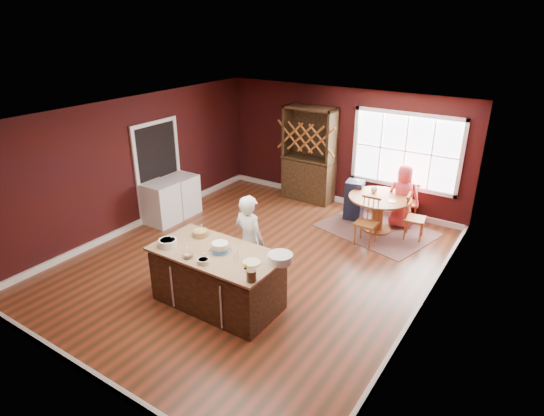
{
  "coord_description": "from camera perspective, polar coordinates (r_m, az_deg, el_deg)",
  "views": [
    {
      "loc": [
        4.25,
        -5.89,
        4.18
      ],
      "look_at": [
        0.24,
        0.22,
        1.05
      ],
      "focal_mm": 30.0,
      "sensor_mm": 36.0,
      "label": 1
    }
  ],
  "objects": [
    {
      "name": "chair_south",
      "position": [
        8.98,
        11.76,
        -1.66
      ],
      "size": [
        0.41,
        0.39,
        0.96
      ],
      "primitive_type": null,
      "rotation": [
        0.0,
        0.0,
        0.01
      ],
      "color": "brown",
      "rests_on": "ground"
    },
    {
      "name": "dining_table",
      "position": [
        9.59,
        13.29,
        0.19
      ],
      "size": [
        1.26,
        1.26,
        0.75
      ],
      "color": "brown",
      "rests_on": "ground"
    },
    {
      "name": "window",
      "position": [
        10.12,
        16.41,
        6.88
      ],
      "size": [
        2.36,
        0.1,
        1.66
      ],
      "primitive_type": null,
      "color": "white",
      "rests_on": "room_shell"
    },
    {
      "name": "high_chair",
      "position": [
        10.08,
        10.25,
        1.1
      ],
      "size": [
        0.43,
        0.43,
        0.91
      ],
      "primitive_type": null,
      "rotation": [
        0.0,
        0.0,
        0.19
      ],
      "color": "black",
      "rests_on": "ground"
    },
    {
      "name": "rug",
      "position": [
        9.8,
        13.01,
        -2.66
      ],
      "size": [
        2.49,
        2.14,
        0.01
      ],
      "primitive_type": "cube",
      "rotation": [
        0.0,
        0.0,
        -0.24
      ],
      "color": "brown",
      "rests_on": "ground"
    },
    {
      "name": "drinking_glass",
      "position": [
        6.54,
        -4.61,
        -6.01
      ],
      "size": [
        0.08,
        0.08,
        0.16
      ],
      "primitive_type": "cylinder",
      "color": "silver",
      "rests_on": "kitchen_island"
    },
    {
      "name": "baker",
      "position": [
        7.38,
        -2.86,
        -4.16
      ],
      "size": [
        0.62,
        0.44,
        1.59
      ],
      "primitive_type": "imported",
      "rotation": [
        0.0,
        0.0,
        3.04
      ],
      "color": "silver",
      "rests_on": "ground"
    },
    {
      "name": "stoneware_crock",
      "position": [
        6.07,
        -2.61,
        -8.47
      ],
      "size": [
        0.13,
        0.13,
        0.16
      ],
      "primitive_type": "cylinder",
      "color": "#492F18",
      "rests_on": "kitchen_island"
    },
    {
      "name": "kitchen_island",
      "position": [
        7.09,
        -6.84,
        -8.86
      ],
      "size": [
        1.99,
        1.04,
        0.92
      ],
      "color": "black",
      "rests_on": "ground"
    },
    {
      "name": "layer_cake",
      "position": [
        6.81,
        -6.53,
        -4.9
      ],
      "size": [
        0.35,
        0.35,
        0.14
      ],
      "primitive_type": null,
      "color": "white",
      "rests_on": "kitchen_island"
    },
    {
      "name": "doorway",
      "position": [
        10.21,
        -14.06,
        4.48
      ],
      "size": [
        0.08,
        1.26,
        2.13
      ],
      "primitive_type": null,
      "color": "white",
      "rests_on": "room_shell"
    },
    {
      "name": "toddler",
      "position": [
        10.04,
        10.16,
        3.21
      ],
      "size": [
        0.18,
        0.14,
        0.26
      ],
      "primitive_type": null,
      "color": "#8CA5BF",
      "rests_on": "high_chair"
    },
    {
      "name": "bowl_blue",
      "position": [
        7.11,
        -12.95,
        -4.28
      ],
      "size": [
        0.28,
        0.28,
        0.11
      ],
      "primitive_type": "cylinder",
      "color": "white",
      "rests_on": "kitchen_island"
    },
    {
      "name": "washer",
      "position": [
        9.97,
        -13.77,
        0.55
      ],
      "size": [
        0.63,
        0.61,
        0.91
      ],
      "primitive_type": "cube",
      "color": "white",
      "rests_on": "ground"
    },
    {
      "name": "bowl_pink",
      "position": [
        6.74,
        -10.53,
        -5.9
      ],
      "size": [
        0.16,
        0.16,
        0.06
      ],
      "primitive_type": "cylinder",
      "color": "silver",
      "rests_on": "kitchen_island"
    },
    {
      "name": "dinner_plate",
      "position": [
        6.51,
        -2.56,
        -6.83
      ],
      "size": [
        0.26,
        0.26,
        0.02
      ],
      "primitive_type": "cylinder",
      "color": "beige",
      "rests_on": "kitchen_island"
    },
    {
      "name": "chair_north",
      "position": [
        10.2,
        16.82,
        0.83
      ],
      "size": [
        0.48,
        0.47,
        0.94
      ],
      "primitive_type": null,
      "rotation": [
        0.0,
        0.0,
        3.41
      ],
      "color": "brown",
      "rests_on": "ground"
    },
    {
      "name": "toy_figurine",
      "position": [
        6.35,
        -3.35,
        -7.33
      ],
      "size": [
        0.05,
        0.05,
        0.08
      ],
      "primitive_type": null,
      "color": "yellow",
      "rests_on": "kitchen_island"
    },
    {
      "name": "chair_east",
      "position": [
        9.45,
        17.55,
        -1.07
      ],
      "size": [
        0.43,
        0.45,
        0.94
      ],
      "primitive_type": null,
      "rotation": [
        0.0,
        0.0,
        1.71
      ],
      "color": "olive",
      "rests_on": "ground"
    },
    {
      "name": "dryer",
      "position": [
        10.39,
        -11.23,
        1.65
      ],
      "size": [
        0.61,
        0.59,
        0.89
      ],
      "primitive_type": "cube",
      "color": "white",
      "rests_on": "ground"
    },
    {
      "name": "bowl_olive",
      "position": [
        6.55,
        -8.61,
        -6.62
      ],
      "size": [
        0.18,
        0.18,
        0.07
      ],
      "primitive_type": "cylinder",
      "color": "beige",
      "rests_on": "kitchen_island"
    },
    {
      "name": "hutch",
      "position": [
        10.8,
        4.69,
        6.68
      ],
      "size": [
        1.23,
        0.51,
        2.25
      ],
      "primitive_type": "cube",
      "color": "black",
      "rests_on": "ground"
    },
    {
      "name": "seated_woman",
      "position": [
        9.85,
        16.11,
        1.44
      ],
      "size": [
        0.76,
        0.59,
        1.37
      ],
      "primitive_type": "imported",
      "rotation": [
        0.0,
        0.0,
        3.39
      ],
      "color": "#E9404F",
      "rests_on": "ground"
    },
    {
      "name": "table_cup",
      "position": [
        9.7,
        12.7,
        2.21
      ],
      "size": [
        0.16,
        0.16,
        0.1
      ],
      "primitive_type": "imported",
      "rotation": [
        0.0,
        0.0,
        -0.25
      ],
      "color": "silver",
      "rests_on": "dining_table"
    },
    {
      "name": "table_plate",
      "position": [
        9.32,
        14.81,
        0.83
      ],
      "size": [
        0.18,
        0.18,
        0.01
      ],
      "primitive_type": "cylinder",
      "color": "beige",
      "rests_on": "dining_table"
    },
    {
      "name": "room_shell",
      "position": [
        7.8,
        -2.36,
        1.88
      ],
      "size": [
        7.0,
        7.0,
        7.0
      ],
      "color": "brown",
      "rests_on": "ground"
    },
    {
      "name": "bowl_yellow",
      "position": [
        7.32,
        -8.97,
        -3.14
      ],
      "size": [
        0.26,
        0.26,
        0.1
      ],
      "primitive_type": "cylinder",
      "color": "brown",
      "rests_on": "kitchen_island"
    },
    {
      "name": "white_tub",
      "position": [
        6.5,
        1.05,
        -6.31
      ],
      "size": [
        0.36,
        0.36,
        0.12
      ],
      "primitive_type": "cylinder",
      "color": "white",
      "rests_on": "kitchen_island"
    }
  ]
}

